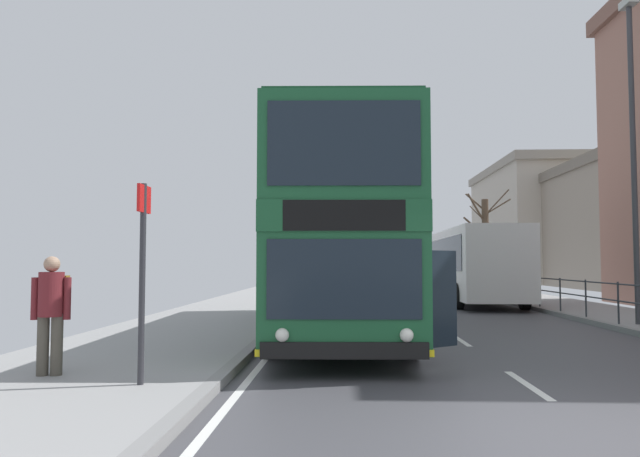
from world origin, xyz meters
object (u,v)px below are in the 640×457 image
pedestrian_with_backpack (52,306)px  bus_stop_sign_near (143,260)px  street_lamp_far_side (633,135)px  bare_tree_far_00 (485,241)px  background_bus_far_lane (473,264)px  background_building_00 (637,224)px  background_building_02 (552,224)px  double_decker_bus_main (337,239)px

pedestrian_with_backpack → bus_stop_sign_near: (1.48, -0.59, 0.64)m
street_lamp_far_side → bare_tree_far_00: size_ratio=1.44×
background_bus_far_lane → background_building_00: 20.02m
background_building_00 → bare_tree_far_00: bearing=-156.9°
background_building_02 → bare_tree_far_00: bearing=-118.7°
double_decker_bus_main → background_building_02: bearing=64.7°
street_lamp_far_side → background_bus_far_lane: bearing=102.0°
background_building_00 → background_bus_far_lane: bearing=-133.7°
street_lamp_far_side → pedestrian_with_backpack: bearing=-147.7°
background_bus_far_lane → bare_tree_far_00: bearing=74.0°
bus_stop_sign_near → background_building_00: (21.75, 31.99, 2.51)m
double_decker_bus_main → background_bus_far_lane: double_decker_bus_main is taller
double_decker_bus_main → background_building_00: 31.92m
double_decker_bus_main → bare_tree_far_00: (8.38, 20.68, 0.70)m
background_building_00 → background_building_02: size_ratio=0.81×
bus_stop_sign_near → bare_tree_far_00: bare_tree_far_00 is taller
pedestrian_with_backpack → bare_tree_far_00: size_ratio=0.28×
double_decker_bus_main → bus_stop_sign_near: 7.11m
bus_stop_sign_near → background_building_00: size_ratio=0.19×
pedestrian_with_backpack → street_lamp_far_side: bearing=32.3°
bus_stop_sign_near → background_building_00: background_building_00 is taller
street_lamp_far_side → background_building_00: (11.64, 24.06, -0.75)m
background_bus_far_lane → background_building_02: size_ratio=0.60×
bus_stop_sign_near → street_lamp_far_side: 13.26m
bare_tree_far_00 → background_building_02: size_ratio=0.35×
street_lamp_far_side → bare_tree_far_00: (0.72, 19.40, -2.03)m
bare_tree_far_00 → background_building_00: size_ratio=0.43×
background_bus_far_lane → street_lamp_far_side: bearing=-78.0°
background_building_00 → street_lamp_far_side: bearing=-115.8°
background_building_00 → double_decker_bus_main: bearing=-127.3°
double_decker_bus_main → bare_tree_far_00: bearing=67.9°
pedestrian_with_backpack → bus_stop_sign_near: bearing=-21.8°
bus_stop_sign_near → background_building_02: size_ratio=0.15×
background_bus_far_lane → bus_stop_sign_near: size_ratio=3.89×
double_decker_bus_main → background_building_00: background_building_00 is taller
bare_tree_far_00 → background_building_00: 11.94m
double_decker_bus_main → background_bus_far_lane: (5.59, 10.98, -0.61)m
double_decker_bus_main → background_building_00: (19.30, 25.34, 1.97)m
bus_stop_sign_near → bare_tree_far_00: bearing=68.4°
double_decker_bus_main → street_lamp_far_side: size_ratio=1.37×
background_bus_far_lane → pedestrian_with_backpack: background_bus_far_lane is taller
bus_stop_sign_near → background_building_02: 50.90m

